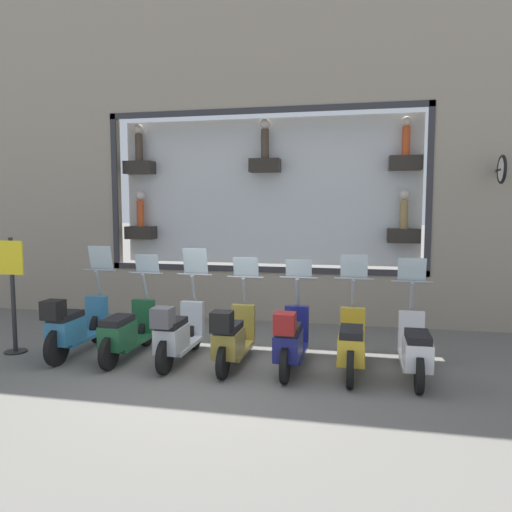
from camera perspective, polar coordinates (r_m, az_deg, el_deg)
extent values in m
plane|color=#66635E|center=(7.36, -4.78, -13.28)|extent=(120.00, 120.00, 0.00)
cube|color=gray|center=(10.62, 0.86, -4.47)|extent=(0.40, 6.64, 1.03)
cube|color=gray|center=(11.17, 0.91, 26.30)|extent=(0.40, 6.64, 3.90)
cube|color=#2D2D33|center=(10.42, 0.66, 16.31)|extent=(0.04, 6.64, 0.12)
cube|color=#2D2D33|center=(10.33, 0.64, -1.53)|extent=(0.04, 6.64, 0.12)
cube|color=#2D2D33|center=(10.12, 19.21, 7.14)|extent=(0.04, 0.12, 3.34)
cube|color=#2D2D33|center=(11.36, -15.82, 7.05)|extent=(0.04, 0.12, 3.34)
cube|color=silver|center=(10.80, 1.25, 7.34)|extent=(0.04, 6.40, 3.10)
cube|color=#28231E|center=(10.45, 16.72, 10.15)|extent=(0.36, 0.63, 0.28)
cylinder|color=#CC4C23|center=(10.49, 16.79, 12.45)|extent=(0.16, 0.16, 0.56)
sphere|color=beige|center=(10.54, 16.85, 14.52)|extent=(0.20, 0.20, 0.20)
cube|color=#28231E|center=(10.61, 1.03, 10.31)|extent=(0.36, 0.63, 0.28)
cylinder|color=#47382D|center=(10.66, 1.03, 12.68)|extent=(0.17, 0.17, 0.60)
sphere|color=beige|center=(10.72, 1.04, 14.86)|extent=(0.22, 0.22, 0.22)
cube|color=#28231E|center=(11.50, -13.18, 9.81)|extent=(0.36, 0.63, 0.28)
cylinder|color=#47382D|center=(11.54, -13.23, 11.97)|extent=(0.16, 0.16, 0.59)
sphere|color=beige|center=(11.59, -13.28, 13.95)|extent=(0.21, 0.21, 0.21)
cube|color=#28231E|center=(10.43, 16.50, 2.24)|extent=(0.36, 0.63, 0.28)
cylinder|color=#9E7F4C|center=(10.41, 16.56, 4.58)|extent=(0.16, 0.16, 0.57)
sphere|color=beige|center=(10.41, 16.62, 6.72)|extent=(0.21, 0.21, 0.21)
cube|color=#28231E|center=(11.48, -13.02, 2.62)|extent=(0.36, 0.63, 0.28)
cylinder|color=#CC4C23|center=(11.47, -13.07, 4.76)|extent=(0.16, 0.16, 0.58)
sphere|color=beige|center=(11.47, -13.11, 6.72)|extent=(0.21, 0.21, 0.21)
cylinder|color=black|center=(10.18, 26.04, 8.82)|extent=(0.35, 0.05, 0.05)
torus|color=black|center=(10.01, 26.28, 8.87)|extent=(0.52, 0.06, 0.52)
cylinder|color=white|center=(10.01, 26.28, 8.87)|extent=(0.43, 0.03, 0.43)
cylinder|color=black|center=(8.14, 17.18, -9.88)|extent=(0.48, 0.09, 0.48)
cylinder|color=black|center=(6.88, 18.15, -12.80)|extent=(0.48, 0.09, 0.48)
cube|color=silver|center=(7.51, 17.62, -11.31)|extent=(1.02, 0.38, 0.06)
cube|color=silver|center=(7.10, 17.96, -10.56)|extent=(0.61, 0.35, 0.36)
cube|color=black|center=(7.04, 18.02, -8.76)|extent=(0.58, 0.31, 0.10)
cube|color=silver|center=(7.96, 17.31, -8.03)|extent=(0.12, 0.37, 0.56)
cylinder|color=gray|center=(7.92, 17.38, -4.44)|extent=(0.20, 0.06, 0.45)
cylinder|color=gray|center=(7.96, 17.38, -2.84)|extent=(0.04, 0.61, 0.04)
cube|color=silver|center=(7.97, 17.39, -1.49)|extent=(0.09, 0.42, 0.36)
cylinder|color=black|center=(8.09, 10.96, -9.69)|extent=(0.52, 0.09, 0.52)
cylinder|color=black|center=(6.85, 10.73, -12.52)|extent=(0.52, 0.09, 0.52)
cube|color=gold|center=(7.47, 10.85, -11.08)|extent=(1.02, 0.38, 0.06)
cube|color=gold|center=(7.05, 10.81, -10.32)|extent=(0.61, 0.35, 0.36)
cube|color=black|center=(6.99, 10.85, -8.51)|extent=(0.58, 0.31, 0.10)
cube|color=gold|center=(7.92, 10.99, -7.80)|extent=(0.12, 0.37, 0.56)
cylinder|color=gray|center=(7.89, 11.07, -4.19)|extent=(0.20, 0.06, 0.45)
cylinder|color=gray|center=(7.92, 11.11, -2.58)|extent=(0.04, 0.61, 0.04)
cube|color=silver|center=(7.94, 11.14, -1.17)|extent=(0.10, 0.42, 0.38)
cylinder|color=black|center=(8.16, 4.76, -9.54)|extent=(0.50, 0.09, 0.50)
cylinder|color=black|center=(6.92, 3.35, -12.33)|extent=(0.50, 0.09, 0.50)
cube|color=navy|center=(7.54, 4.12, -10.91)|extent=(1.02, 0.39, 0.06)
cube|color=navy|center=(7.12, 3.70, -10.14)|extent=(0.61, 0.35, 0.36)
cube|color=black|center=(7.07, 3.71, -8.34)|extent=(0.58, 0.31, 0.10)
cube|color=navy|center=(7.98, 4.68, -7.67)|extent=(0.12, 0.37, 0.56)
cylinder|color=gray|center=(7.95, 4.78, -4.09)|extent=(0.20, 0.06, 0.45)
cylinder|color=gray|center=(7.98, 4.85, -2.49)|extent=(0.04, 0.60, 0.04)
cube|color=silver|center=(8.00, 4.90, -1.42)|extent=(0.08, 0.42, 0.29)
cube|color=maroon|center=(6.71, 3.31, -7.68)|extent=(0.28, 0.28, 0.28)
cylinder|color=black|center=(8.32, -1.24, -9.33)|extent=(0.46, 0.09, 0.46)
cylinder|color=black|center=(7.09, -3.78, -12.04)|extent=(0.46, 0.09, 0.46)
cube|color=olive|center=(7.71, -2.41, -10.66)|extent=(1.02, 0.39, 0.06)
cube|color=olive|center=(7.30, -3.16, -9.88)|extent=(0.61, 0.35, 0.36)
cube|color=black|center=(7.24, -3.17, -8.13)|extent=(0.58, 0.31, 0.10)
cube|color=olive|center=(8.14, -1.45, -7.52)|extent=(0.12, 0.37, 0.56)
cylinder|color=gray|center=(8.11, -1.34, -4.01)|extent=(0.20, 0.06, 0.45)
cylinder|color=gray|center=(8.14, -1.23, -2.44)|extent=(0.04, 0.61, 0.04)
cube|color=silver|center=(8.16, -1.17, -1.26)|extent=(0.08, 0.42, 0.32)
cube|color=black|center=(6.89, -3.92, -7.49)|extent=(0.28, 0.28, 0.28)
cylinder|color=black|center=(8.54, -7.01, -8.86)|extent=(0.50, 0.09, 0.50)
cylinder|color=black|center=(7.37, -10.39, -11.27)|extent=(0.50, 0.09, 0.50)
cube|color=#B7BCC6|center=(7.96, -8.57, -10.07)|extent=(1.02, 0.39, 0.06)
cube|color=#B7BCC6|center=(7.57, -9.60, -9.26)|extent=(0.61, 0.35, 0.36)
cube|color=black|center=(7.51, -9.63, -7.57)|extent=(0.58, 0.31, 0.10)
cube|color=#B7BCC6|center=(8.38, -7.28, -7.06)|extent=(0.12, 0.37, 0.56)
cylinder|color=gray|center=(8.35, -7.16, -3.65)|extent=(0.20, 0.06, 0.45)
cylinder|color=gray|center=(8.38, -7.02, -2.13)|extent=(0.04, 0.60, 0.04)
cube|color=silver|center=(8.39, -6.95, -0.59)|extent=(0.11, 0.42, 0.44)
cube|color=#4C4C51|center=(7.18, -10.63, -6.89)|extent=(0.28, 0.28, 0.28)
cylinder|color=black|center=(8.86, -12.38, -8.43)|extent=(0.50, 0.09, 0.50)
cylinder|color=black|center=(7.74, -16.45, -10.62)|extent=(0.50, 0.09, 0.50)
cube|color=#19512D|center=(8.30, -14.27, -9.54)|extent=(1.02, 0.38, 0.06)
cube|color=#19512D|center=(7.92, -15.52, -8.73)|extent=(0.61, 0.35, 0.36)
cube|color=black|center=(7.87, -15.57, -7.10)|extent=(0.58, 0.31, 0.10)
cube|color=#19512D|center=(8.70, -12.72, -6.69)|extent=(0.12, 0.37, 0.56)
cylinder|color=gray|center=(8.67, -12.60, -3.40)|extent=(0.20, 0.06, 0.45)
cylinder|color=gray|center=(8.70, -12.44, -1.94)|extent=(0.04, 0.60, 0.04)
cube|color=silver|center=(8.72, -12.35, -0.85)|extent=(0.08, 0.42, 0.32)
cylinder|color=black|center=(9.22, -17.42, -7.81)|extent=(0.56, 0.09, 0.56)
cylinder|color=black|center=(8.19, -21.80, -9.66)|extent=(0.56, 0.09, 0.56)
cube|color=teal|center=(8.70, -19.47, -8.77)|extent=(1.02, 0.38, 0.06)
cube|color=teal|center=(8.35, -20.87, -7.95)|extent=(0.61, 0.35, 0.36)
cube|color=black|center=(8.30, -20.93, -6.41)|extent=(0.58, 0.31, 0.10)
cube|color=teal|center=(9.09, -17.73, -6.10)|extent=(0.12, 0.37, 0.56)
cylinder|color=gray|center=(9.06, -17.61, -2.96)|extent=(0.20, 0.06, 0.45)
cylinder|color=gray|center=(9.09, -17.43, -1.56)|extent=(0.04, 0.61, 0.04)
cube|color=silver|center=(9.10, -17.35, -0.19)|extent=(0.11, 0.42, 0.42)
cube|color=black|center=(8.01, -22.18, -5.70)|extent=(0.28, 0.28, 0.28)
cylinder|color=#232326|center=(9.23, -25.76, -9.80)|extent=(0.36, 0.36, 0.02)
cylinder|color=#232326|center=(9.04, -26.02, -4.07)|extent=(0.07, 0.07, 1.89)
cube|color=yellow|center=(8.95, -26.27, -0.17)|extent=(0.03, 0.45, 0.55)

